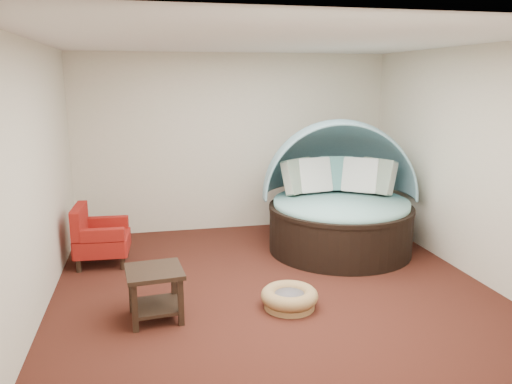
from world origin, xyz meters
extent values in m
plane|color=#451B13|center=(0.00, 0.00, 0.00)|extent=(5.00, 5.00, 0.00)
plane|color=beige|center=(0.00, 2.50, 1.40)|extent=(5.00, 0.00, 5.00)
plane|color=beige|center=(0.00, -2.50, 1.40)|extent=(5.00, 0.00, 5.00)
plane|color=beige|center=(-2.50, 0.00, 1.40)|extent=(0.00, 5.00, 5.00)
plane|color=beige|center=(2.50, 0.00, 1.40)|extent=(0.00, 5.00, 5.00)
plane|color=white|center=(0.00, 0.00, 2.80)|extent=(5.00, 5.00, 0.00)
cylinder|color=black|center=(1.26, 1.03, 0.31)|extent=(2.40, 2.40, 0.61)
cylinder|color=black|center=(1.26, 1.03, 0.63)|extent=(2.42, 2.42, 0.06)
cylinder|color=#7DB8B3|center=(1.26, 1.03, 0.68)|extent=(2.26, 2.26, 0.13)
cube|color=#396351|center=(0.78, 1.51, 1.01)|extent=(0.59, 0.52, 0.53)
cube|color=white|center=(1.02, 1.52, 1.01)|extent=(0.55, 0.37, 0.53)
cube|color=#5A9D9C|center=(1.39, 1.57, 1.01)|extent=(0.56, 0.40, 0.53)
cube|color=white|center=(1.69, 1.37, 1.01)|extent=(0.58, 0.53, 0.53)
cube|color=#396351|center=(1.91, 1.25, 1.01)|extent=(0.52, 0.59, 0.53)
cylinder|color=olive|center=(0.05, -0.59, 0.03)|extent=(0.69, 0.69, 0.06)
torus|color=olive|center=(0.05, -0.59, 0.14)|extent=(0.78, 0.78, 0.16)
cylinder|color=#5D595D|center=(0.05, -0.59, 0.11)|extent=(0.46, 0.46, 0.09)
cylinder|color=black|center=(-2.29, 0.96, 0.08)|extent=(0.07, 0.07, 0.16)
cylinder|color=black|center=(-2.26, 1.50, 0.08)|extent=(0.07, 0.07, 0.16)
cylinder|color=black|center=(-1.74, 0.93, 0.08)|extent=(0.07, 0.07, 0.16)
cylinder|color=black|center=(-1.71, 1.47, 0.08)|extent=(0.07, 0.07, 0.16)
cube|color=maroon|center=(-2.00, 1.21, 0.28)|extent=(0.71, 0.71, 0.24)
cube|color=maroon|center=(-2.27, 1.23, 0.60)|extent=(0.16, 0.69, 0.40)
cube|color=maroon|center=(-1.97, 0.92, 0.48)|extent=(0.55, 0.14, 0.16)
cube|color=maroon|center=(-1.94, 1.50, 0.48)|extent=(0.55, 0.14, 0.16)
cube|color=black|center=(-1.36, -0.53, 0.51)|extent=(0.60, 0.60, 0.04)
cube|color=black|center=(-1.36, -0.53, 0.13)|extent=(0.53, 0.53, 0.03)
cube|color=black|center=(-1.56, -0.78, 0.24)|extent=(0.06, 0.06, 0.49)
cube|color=black|center=(-1.60, -0.33, 0.24)|extent=(0.06, 0.06, 0.49)
cube|color=black|center=(-1.11, -0.73, 0.24)|extent=(0.06, 0.06, 0.49)
cube|color=black|center=(-1.16, -0.29, 0.24)|extent=(0.06, 0.06, 0.49)
camera|label=1|loc=(-1.37, -5.35, 2.40)|focal=35.00mm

